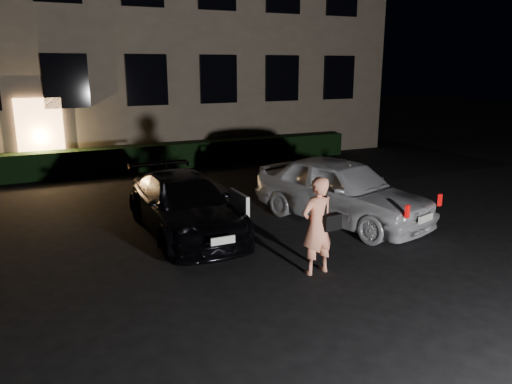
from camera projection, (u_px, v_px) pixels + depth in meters
name	position (u px, v px, depth m)	size (l,w,h in m)	color
ground	(315.00, 288.00, 8.07)	(80.00, 80.00, 0.00)	black
building	(119.00, 0.00, 19.72)	(20.00, 8.11, 12.00)	#6F5E4F
hedge	(154.00, 157.00, 17.17)	(15.00, 0.70, 0.85)	black
sedan	(184.00, 205.00, 10.60)	(1.86, 4.37, 1.24)	black
hatch	(341.00, 190.00, 11.37)	(2.94, 4.67, 1.48)	silver
man	(318.00, 226.00, 8.47)	(0.74, 0.48, 1.71)	#FF9671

